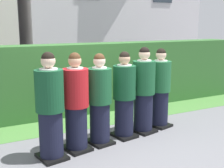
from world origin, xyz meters
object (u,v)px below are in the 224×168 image
Objects in this scene: student_front_row_0 at (50,109)px; student_front_row_5 at (160,90)px; student_in_red_blazer at (76,105)px; student_front_row_4 at (144,92)px; student_front_row_3 at (124,97)px; student_front_row_2 at (100,102)px.

student_front_row_5 is at bearing 10.90° from student_front_row_0.
student_front_row_4 is at bearing 8.62° from student_in_red_blazer.
student_front_row_4 reaches higher than student_front_row_3.
student_front_row_2 is at bearing -169.88° from student_front_row_5.
student_in_red_blazer is at bearing -171.15° from student_front_row_3.
student_front_row_5 is at bearing 10.98° from student_front_row_3.
student_front_row_4 reaches higher than student_in_red_blazer.
student_in_red_blazer is 1.50m from student_front_row_4.
student_front_row_3 is 0.99× the size of student_front_row_5.
student_front_row_5 is (1.49, 0.27, 0.01)m from student_front_row_2.
student_front_row_3 is at bearing 10.85° from student_front_row_0.
student_front_row_0 is at bearing -169.15° from student_front_row_3.
student_front_row_5 is (0.95, 0.18, 0.01)m from student_front_row_3.
student_front_row_4 is 1.03× the size of student_front_row_5.
student_front_row_5 reaches higher than student_front_row_2.
student_front_row_2 is 1.00× the size of student_front_row_3.
student_in_red_blazer is 1.02× the size of student_front_row_5.
student_front_row_0 is 1.02× the size of student_in_red_blazer.
student_front_row_5 is at bearing 13.75° from student_front_row_4.
student_in_red_blazer is 1.03× the size of student_front_row_2.
student_front_row_4 is at bearing 8.37° from student_front_row_2.
student_front_row_0 reaches higher than student_in_red_blazer.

